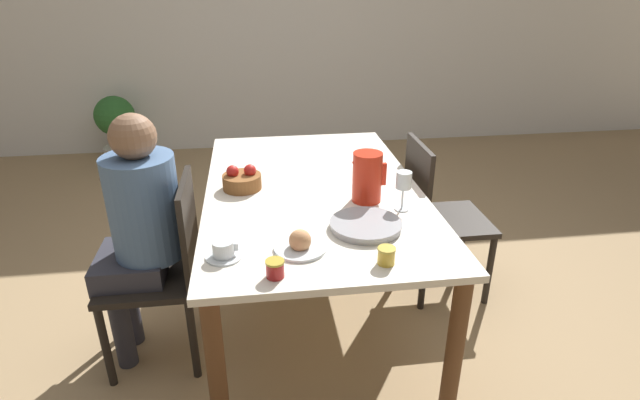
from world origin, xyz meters
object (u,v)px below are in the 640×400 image
teacup_near_person (224,251)px  chair_person_side (165,267)px  red_pitcher (367,177)px  bread_plate (300,244)px  potted_plant (116,124)px  jam_jar_amber (386,255)px  person_seated (139,222)px  chair_opposite (437,214)px  fruit_bowl (242,180)px  jam_jar_red (275,268)px  serving_tray (366,225)px  wine_glass_water (404,182)px

teacup_near_person → chair_person_side: bearing=127.9°
red_pitcher → bread_plate: 0.53m
bread_plate → potted_plant: (-1.43, 3.15, -0.39)m
bread_plate → jam_jar_amber: size_ratio=3.00×
person_seated → jam_jar_amber: size_ratio=17.87×
chair_opposite → teacup_near_person: size_ratio=6.51×
person_seated → fruit_bowl: size_ratio=6.36×
jam_jar_amber → bread_plate: bearing=154.8°
chair_person_side → person_seated: 0.24m
chair_person_side → teacup_near_person: 0.56m
jam_jar_amber → potted_plant: bearing=117.7°
red_pitcher → chair_opposite: bearing=33.5°
chair_opposite → red_pitcher: bearing=-56.5°
jam_jar_amber → fruit_bowl: bearing=124.2°
chair_person_side → red_pitcher: size_ratio=3.89×
teacup_near_person → jam_jar_amber: teacup_near_person is taller
bread_plate → potted_plant: bread_plate is taller
person_seated → fruit_bowl: bearing=-63.5°
chair_person_side → person_seated: bearing=73.8°
bread_plate → jam_jar_red: size_ratio=3.00×
chair_opposite → jam_jar_red: chair_opposite is taller
teacup_near_person → potted_plant: size_ratio=0.21×
chair_person_side → serving_tray: 0.93m
fruit_bowl → potted_plant: size_ratio=0.29×
serving_tray → potted_plant: (-1.71, 3.02, -0.38)m
chair_opposite → person_seated: bearing=-77.7°
person_seated → teacup_near_person: size_ratio=8.64×
red_pitcher → fruit_bowl: red_pitcher is taller
teacup_near_person → jam_jar_red: teacup_near_person is taller
wine_glass_water → fruit_bowl: (-0.69, 0.33, -0.09)m
serving_tray → jam_jar_red: (-0.38, -0.30, 0.02)m
teacup_near_person → bread_plate: (0.28, 0.02, -0.00)m
wine_glass_water → serving_tray: size_ratio=0.60×
bread_plate → jam_jar_amber: bread_plate is taller
chair_person_side → person_seated: (-0.09, 0.02, 0.22)m
person_seated → jam_jar_red: bearing=-134.9°
fruit_bowl → serving_tray: bearing=-44.0°
chair_person_side → bread_plate: bearing=-122.3°
serving_tray → bread_plate: size_ratio=1.49×
chair_person_side → jam_jar_red: 0.77m
chair_person_side → fruit_bowl: (0.36, 0.25, 0.30)m
serving_tray → jam_jar_red: bearing=-141.8°
jam_jar_amber → fruit_bowl: (-0.51, 0.75, 0.01)m
chair_person_side → fruit_bowl: bearing=-55.6°
red_pitcher → wine_glass_water: red_pitcher is taller
teacup_near_person → person_seated: bearing=133.3°
serving_tray → wine_glass_water: bearing=37.7°
bread_plate → red_pitcher: bearing=49.3°
chair_person_side → bread_plate: size_ratio=4.48×
chair_person_side → teacup_near_person: size_ratio=6.51×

